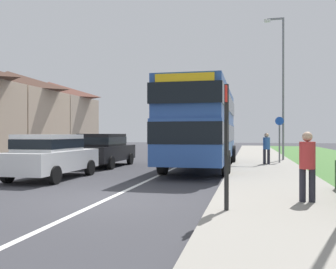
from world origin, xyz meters
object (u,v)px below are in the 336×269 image
Objects in this scene: parked_car_white at (51,154)px; pedestrian_at_stop at (307,163)px; parked_car_black at (104,148)px; pedestrian_walking_away at (267,147)px; double_decker_bus at (202,123)px; cycle_route_sign at (279,138)px; bus_stop_sign at (227,138)px; street_lamp_mid at (281,80)px.

pedestrian_at_stop is at bearing -22.55° from parked_car_white.
parked_car_black is (-0.09, 5.14, 0.01)m from parked_car_white.
pedestrian_walking_away is (7.82, 7.02, 0.09)m from parked_car_white.
parked_car_black is 8.13m from pedestrian_walking_away.
cycle_route_sign is at bearing 39.93° from double_decker_bus.
parked_car_white is 10.51m from pedestrian_walking_away.
pedestrian_at_stop reaches higher than parked_car_black.
cycle_route_sign is at bearing 88.40° from pedestrian_at_stop.
cycle_route_sign is at bearing 43.46° from parked_car_white.
parked_car_white is 5.14m from parked_car_black.
pedestrian_at_stop is 2.18m from bus_stop_sign.
bus_stop_sign is at bearing -98.75° from street_lamp_mid.
street_lamp_mid is at bearing 29.71° from parked_car_black.
pedestrian_walking_away is 0.64× the size of bus_stop_sign.
parked_car_white is 8.88m from pedestrian_at_stop.
street_lamp_mid reaches higher than pedestrian_at_stop.
cycle_route_sign reaches higher than parked_car_black.
double_decker_bus is at bearing 45.88° from parked_car_white.
parked_car_black is 2.70× the size of pedestrian_at_stop.
parked_car_black is 1.79× the size of cycle_route_sign.
cycle_route_sign reaches higher than pedestrian_walking_away.
cycle_route_sign is at bearing -97.45° from street_lamp_mid.
pedestrian_at_stop and pedestrian_walking_away have the same top height.
pedestrian_walking_away is 0.66× the size of cycle_route_sign.
pedestrian_at_stop is 0.66× the size of cycle_route_sign.
parked_car_white is 1.71× the size of cycle_route_sign.
bus_stop_sign is (-1.69, -1.25, 0.56)m from pedestrian_at_stop.
double_decker_bus is 3.97× the size of cycle_route_sign.
cycle_route_sign is (0.32, 11.48, 0.45)m from pedestrian_at_stop.
cycle_route_sign is 0.30× the size of street_lamp_mid.
pedestrian_at_stop is 0.64× the size of bus_stop_sign.
pedestrian_at_stop is at bearing -91.60° from cycle_route_sign.
double_decker_bus is at bearing 99.77° from bus_stop_sign.
cycle_route_sign is (0.70, 1.06, 0.45)m from pedestrian_walking_away.
pedestrian_at_stop is (8.20, -3.41, 0.09)m from parked_car_white.
parked_car_black is 10.94m from street_lamp_mid.
pedestrian_at_stop is 11.50m from cycle_route_sign.
street_lamp_mid reaches higher than pedestrian_walking_away.
pedestrian_at_stop is at bearing 36.51° from bus_stop_sign.
parked_car_black is 2.70× the size of pedestrian_walking_away.
pedestrian_walking_away reaches higher than parked_car_black.
double_decker_bus is 5.99× the size of pedestrian_walking_away.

